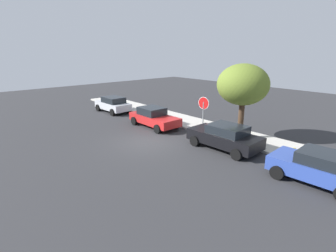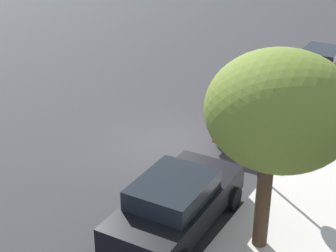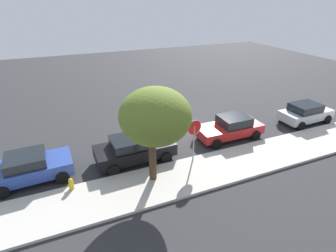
{
  "view_description": "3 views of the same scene",
  "coord_description": "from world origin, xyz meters",
  "px_view_note": "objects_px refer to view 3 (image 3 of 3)",
  "views": [
    {
      "loc": [
        12.68,
        -9.59,
        5.67
      ],
      "look_at": [
        0.51,
        1.18,
        0.93
      ],
      "focal_mm": 28.0,
      "sensor_mm": 36.0,
      "label": 1
    },
    {
      "loc": [
        13.26,
        7.92,
        7.87
      ],
      "look_at": [
        1.28,
        0.78,
        1.35
      ],
      "focal_mm": 55.0,
      "sensor_mm": 36.0,
      "label": 2
    },
    {
      "loc": [
        7.03,
        14.75,
        8.31
      ],
      "look_at": [
        1.17,
        0.81,
        0.8
      ],
      "focal_mm": 28.0,
      "sensor_mm": 36.0,
      "label": 3
    }
  ],
  "objects_px": {
    "parked_car_blue": "(30,167)",
    "street_tree_near_corner": "(155,117)",
    "parked_car_red": "(230,127)",
    "parked_car_silver": "(305,113)",
    "fire_hydrant": "(71,185)",
    "parked_car_black": "(134,149)",
    "stop_sign": "(194,134)"
  },
  "relations": [
    {
      "from": "parked_car_blue",
      "to": "fire_hydrant",
      "type": "distance_m",
      "value": 2.45
    },
    {
      "from": "stop_sign",
      "to": "street_tree_near_corner",
      "type": "height_order",
      "value": "street_tree_near_corner"
    },
    {
      "from": "stop_sign",
      "to": "parked_car_red",
      "type": "relative_size",
      "value": 0.6
    },
    {
      "from": "parked_car_red",
      "to": "fire_hydrant",
      "type": "relative_size",
      "value": 6.02
    },
    {
      "from": "parked_car_red",
      "to": "fire_hydrant",
      "type": "height_order",
      "value": "parked_car_red"
    },
    {
      "from": "parked_car_black",
      "to": "parked_car_blue",
      "type": "height_order",
      "value": "parked_car_black"
    },
    {
      "from": "parked_car_red",
      "to": "parked_car_blue",
      "type": "bearing_deg",
      "value": -0.68
    },
    {
      "from": "parked_car_blue",
      "to": "street_tree_near_corner",
      "type": "height_order",
      "value": "street_tree_near_corner"
    },
    {
      "from": "parked_car_red",
      "to": "parked_car_blue",
      "type": "relative_size",
      "value": 1.11
    },
    {
      "from": "street_tree_near_corner",
      "to": "parked_car_red",
      "type": "bearing_deg",
      "value": -157.91
    },
    {
      "from": "parked_car_black",
      "to": "street_tree_near_corner",
      "type": "bearing_deg",
      "value": 102.23
    },
    {
      "from": "stop_sign",
      "to": "parked_car_black",
      "type": "distance_m",
      "value": 3.42
    },
    {
      "from": "parked_car_red",
      "to": "parked_car_blue",
      "type": "height_order",
      "value": "same"
    },
    {
      "from": "parked_car_blue",
      "to": "parked_car_silver",
      "type": "xyz_separation_m",
      "value": [
        -18.05,
        0.3,
        0.0
      ]
    },
    {
      "from": "fire_hydrant",
      "to": "stop_sign",
      "type": "bearing_deg",
      "value": 179.48
    },
    {
      "from": "parked_car_red",
      "to": "street_tree_near_corner",
      "type": "distance_m",
      "value": 7.04
    },
    {
      "from": "parked_car_black",
      "to": "parked_car_blue",
      "type": "bearing_deg",
      "value": -3.57
    },
    {
      "from": "parked_car_blue",
      "to": "fire_hydrant",
      "type": "height_order",
      "value": "parked_car_blue"
    },
    {
      "from": "parked_car_blue",
      "to": "fire_hydrant",
      "type": "relative_size",
      "value": 5.44
    },
    {
      "from": "stop_sign",
      "to": "street_tree_near_corner",
      "type": "relative_size",
      "value": 0.53
    },
    {
      "from": "parked_car_silver",
      "to": "fire_hydrant",
      "type": "height_order",
      "value": "parked_car_silver"
    },
    {
      "from": "parked_car_black",
      "to": "fire_hydrant",
      "type": "relative_size",
      "value": 6.13
    },
    {
      "from": "parked_car_black",
      "to": "parked_car_silver",
      "type": "distance_m",
      "value": 12.83
    },
    {
      "from": "parked_car_blue",
      "to": "parked_car_silver",
      "type": "bearing_deg",
      "value": 179.03
    },
    {
      "from": "parked_car_red",
      "to": "parked_car_blue",
      "type": "xyz_separation_m",
      "value": [
        11.68,
        -0.14,
        0.02
      ]
    },
    {
      "from": "parked_car_silver",
      "to": "fire_hydrant",
      "type": "bearing_deg",
      "value": 4.83
    },
    {
      "from": "parked_car_silver",
      "to": "fire_hydrant",
      "type": "relative_size",
      "value": 5.42
    },
    {
      "from": "fire_hydrant",
      "to": "parked_car_red",
      "type": "bearing_deg",
      "value": -171.19
    },
    {
      "from": "parked_car_red",
      "to": "fire_hydrant",
      "type": "bearing_deg",
      "value": 8.81
    },
    {
      "from": "parked_car_black",
      "to": "stop_sign",
      "type": "bearing_deg",
      "value": 154.29
    },
    {
      "from": "parked_car_silver",
      "to": "street_tree_near_corner",
      "type": "bearing_deg",
      "value": 10.38
    },
    {
      "from": "parked_car_blue",
      "to": "stop_sign",
      "type": "bearing_deg",
      "value": 167.96
    }
  ]
}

